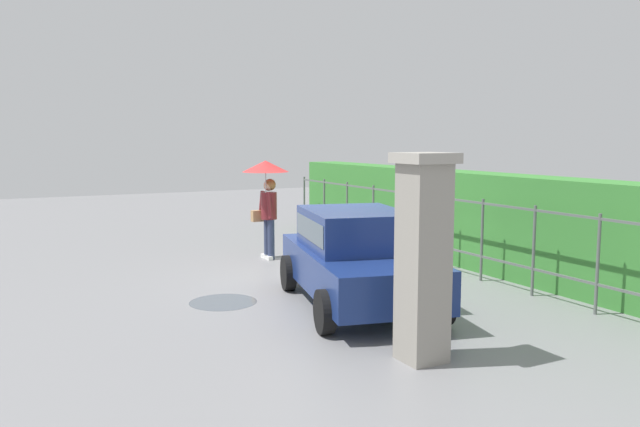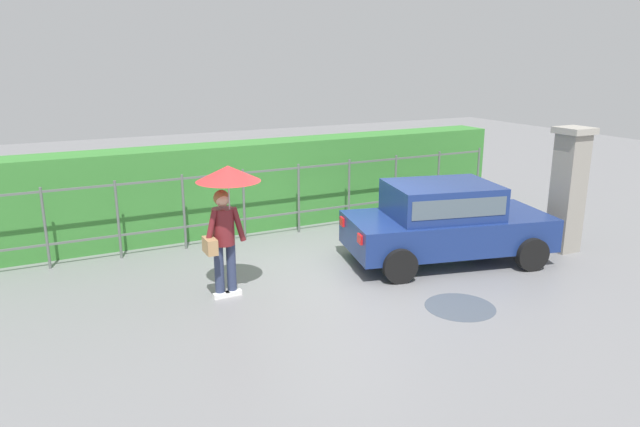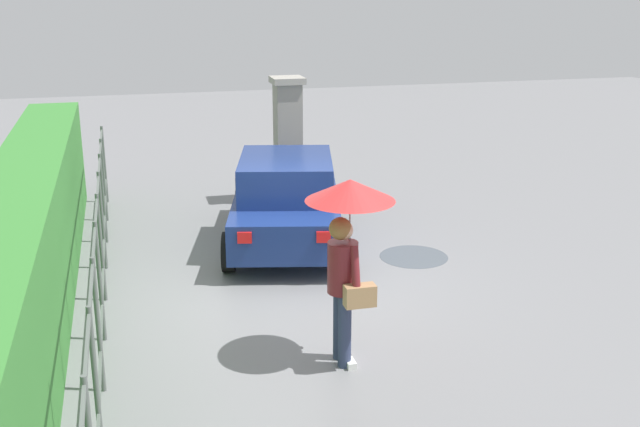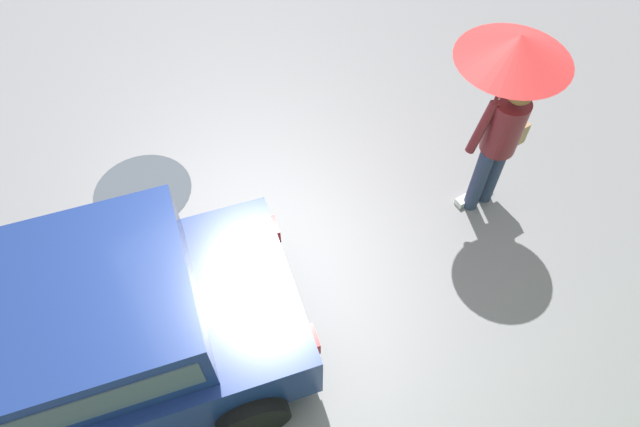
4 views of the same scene
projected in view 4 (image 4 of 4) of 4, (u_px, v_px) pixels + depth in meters
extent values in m
plane|color=slate|center=(293.00, 310.00, 5.33)|extent=(40.00, 40.00, 0.00)
cube|color=navy|center=(71.00, 356.00, 4.46)|extent=(3.98, 2.44, 0.60)
cube|color=navy|center=(62.00, 318.00, 4.01)|extent=(2.18, 1.83, 0.60)
cube|color=#4C5B66|center=(61.00, 317.00, 3.99)|extent=(2.03, 1.82, 0.33)
cylinder|color=black|center=(253.00, 417.00, 4.46)|extent=(0.63, 0.31, 0.60)
cylinder|color=black|center=(208.00, 248.00, 5.39)|extent=(0.63, 0.31, 0.60)
cube|color=red|center=(313.00, 339.00, 4.39)|extent=(0.10, 0.21, 0.16)
cube|color=red|center=(274.00, 229.00, 5.00)|extent=(0.10, 0.21, 0.16)
cylinder|color=#2D3856|center=(479.00, 180.00, 5.71)|extent=(0.15, 0.15, 0.86)
cylinder|color=#2D3856|center=(493.00, 172.00, 5.78)|extent=(0.15, 0.15, 0.86)
cube|color=white|center=(467.00, 199.00, 6.06)|extent=(0.26, 0.10, 0.08)
cube|color=white|center=(481.00, 191.00, 6.12)|extent=(0.26, 0.10, 0.08)
cylinder|color=maroon|center=(505.00, 126.00, 5.16)|extent=(0.34, 0.34, 0.58)
sphere|color=#DBAD89|center=(518.00, 91.00, 4.81)|extent=(0.22, 0.22, 0.22)
sphere|color=olive|center=(521.00, 91.00, 4.78)|extent=(0.25, 0.25, 0.25)
cylinder|color=maroon|center=(482.00, 128.00, 5.11)|extent=(0.23, 0.09, 0.56)
cylinder|color=maroon|center=(517.00, 110.00, 5.25)|extent=(0.23, 0.09, 0.56)
cylinder|color=#B2B2B7|center=(501.00, 95.00, 4.91)|extent=(0.02, 0.02, 0.77)
cone|color=red|center=(517.00, 47.00, 4.50)|extent=(0.99, 0.99, 0.24)
cube|color=tan|center=(510.00, 126.00, 5.50)|extent=(0.16, 0.34, 0.24)
cylinder|color=#4C545B|center=(143.00, 191.00, 6.17)|extent=(1.07, 1.07, 0.00)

